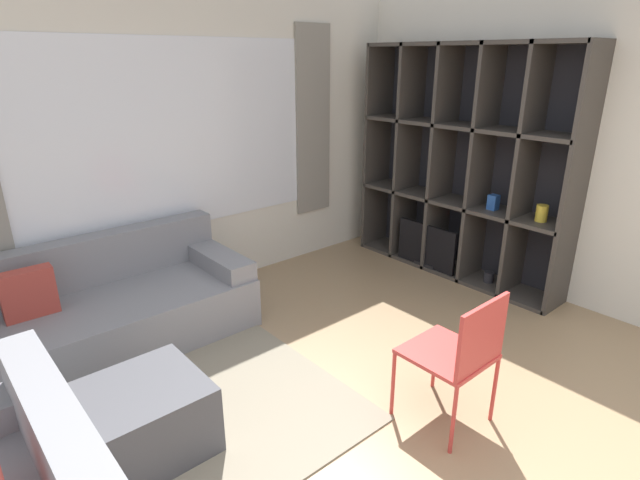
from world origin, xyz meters
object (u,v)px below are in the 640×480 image
at_px(folding_chair, 460,350).
at_px(ottoman, 146,419).
at_px(shelving_unit, 463,167).
at_px(couch_main, 104,313).

bearing_deg(folding_chair, ottoman, -34.16).
bearing_deg(shelving_unit, folding_chair, -144.90).
relative_size(shelving_unit, couch_main, 1.04).
relative_size(ottoman, folding_chair, 0.73).
bearing_deg(couch_main, ottoman, -99.35).
height_order(ottoman, folding_chair, folding_chair).
bearing_deg(couch_main, folding_chair, -60.74).
distance_m(couch_main, ottoman, 1.28).
relative_size(shelving_unit, folding_chair, 2.57).
xyz_separation_m(shelving_unit, ottoman, (-3.43, -0.38, -0.87)).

